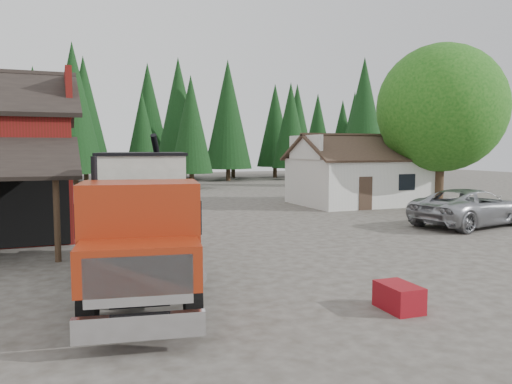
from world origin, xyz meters
name	(u,v)px	position (x,y,z in m)	size (l,w,h in m)	color
ground	(242,261)	(0.00, 0.00, 0.00)	(120.00, 120.00, 0.00)	#3E3A31
farmhouse	(359,179)	(13.00, 13.00, 1.67)	(8.60, 6.42, 4.65)	silver
deciduous_tree	(442,113)	(17.01, 9.97, 5.91)	(8.00, 8.00, 10.20)	#382619
conifer_backdrop	(112,182)	(0.00, 42.00, 0.00)	(76.00, 16.00, 16.00)	black
near_pine_b	(191,124)	(6.00, 30.00, 5.89)	(3.96, 3.96, 10.40)	#382619
near_pine_c	(364,115)	(22.00, 26.00, 6.89)	(4.84, 4.84, 12.40)	#382619
near_pine_d	(74,108)	(-4.00, 34.00, 7.39)	(5.28, 5.28, 13.40)	#382619
feed_truck	(143,215)	(-3.49, -1.93, 1.93)	(3.94, 9.42, 4.12)	black
silver_car	(471,207)	(12.70, 3.00, 0.89)	(2.94, 6.38, 1.77)	#A3A5AA
equip_box	(399,297)	(1.60, -6.00, 0.30)	(0.70, 1.10, 0.60)	maroon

